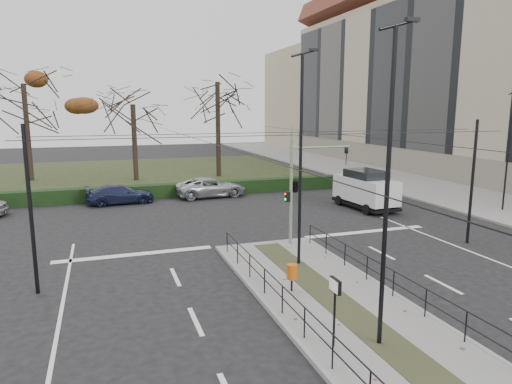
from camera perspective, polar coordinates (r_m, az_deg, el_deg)
ground at (r=17.90m, az=6.30°, el=-10.95°), size 140.00×140.00×0.00m
median_island at (r=15.83m, az=10.25°, el=-13.73°), size 4.40×15.00×0.14m
sidewalk_east at (r=45.26m, az=15.22°, el=1.85°), size 8.00×90.00×0.14m
park at (r=47.52m, az=-17.22°, el=2.11°), size 38.00×26.00×0.10m
hedge at (r=34.22m, az=-16.54°, el=-0.15°), size 38.00×1.00×1.00m
apartment_block at (r=52.66m, az=23.85°, el=13.76°), size 13.09×52.10×21.64m
median_railing at (r=15.40m, az=10.54°, el=-10.78°), size 4.14×13.24×0.92m
catenary at (r=18.42m, az=4.39°, el=0.75°), size 20.00×34.00×6.00m
traffic_light at (r=21.50m, az=5.12°, el=1.03°), size 3.39×1.89×4.94m
litter_bin at (r=16.32m, az=4.50°, el=-9.95°), size 0.38×0.38×0.97m
info_panel at (r=12.57m, az=9.84°, el=-12.39°), size 0.11×0.50×1.93m
streetlamp_median_near at (r=12.24m, az=16.15°, el=0.53°), size 0.71×0.15×8.55m
streetlamp_median_far at (r=18.33m, az=5.64°, el=4.20°), size 0.72×0.15×8.64m
streetlamp_sidewalk at (r=32.63m, az=29.02°, el=4.62°), size 0.63×0.13×7.50m
parked_car_third at (r=32.92m, az=-16.63°, el=-0.27°), size 4.66×2.18×1.31m
parked_car_fourth at (r=34.19m, az=-5.66°, el=0.60°), size 5.31×2.69×1.44m
white_van at (r=30.76m, az=13.52°, el=0.41°), size 2.49×4.98×2.55m
rust_tree at (r=45.78m, az=-27.10°, el=11.97°), size 9.05×9.05×11.26m
bare_tree_center at (r=43.76m, az=-4.84°, el=12.71°), size 6.16×6.16×11.77m
bare_tree_near at (r=42.46m, az=-15.12°, el=9.88°), size 7.10×7.10×9.01m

